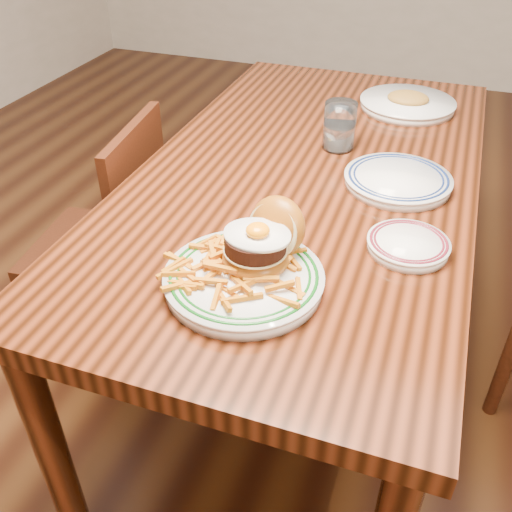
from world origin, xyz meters
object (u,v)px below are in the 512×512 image
(main_plate, at_px, (250,265))
(chair_left, at_px, (113,239))
(side_plate, at_px, (408,244))
(table, at_px, (307,198))

(main_plate, bearing_deg, chair_left, 162.02)
(chair_left, relative_size, side_plate, 4.76)
(chair_left, relative_size, main_plate, 2.50)
(table, bearing_deg, main_plate, -88.39)
(table, relative_size, side_plate, 9.27)
(main_plate, bearing_deg, table, 108.17)
(table, distance_m, main_plate, 0.51)
(side_plate, bearing_deg, chair_left, 172.23)
(main_plate, height_order, side_plate, main_plate)
(main_plate, distance_m, side_plate, 0.35)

